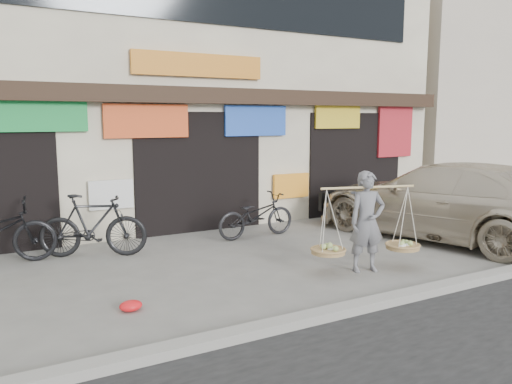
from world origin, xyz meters
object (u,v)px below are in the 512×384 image
suv (443,200)px  bike_1 (93,226)px  street_vendor (367,225)px  bike_2 (256,215)px

suv → bike_1: bearing=-30.9°
suv → street_vendor: bearing=5.0°
bike_2 → bike_1: bearing=86.2°
bike_2 → suv: 4.01m
street_vendor → bike_2: 3.07m
street_vendor → bike_2: street_vendor is taller
street_vendor → suv: 3.20m
street_vendor → bike_1: bearing=156.7°
bike_1 → suv: bearing=-83.5°
bike_2 → suv: size_ratio=0.30×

